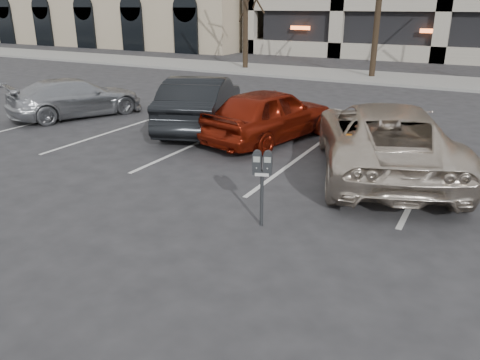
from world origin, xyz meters
TOP-DOWN VIEW (x-y plane):
  - ground at (0.00, 0.00)m, footprint 140.00×140.00m
  - sidewalk at (0.00, 16.00)m, footprint 80.00×4.00m
  - stall_lines at (-1.40, 2.30)m, footprint 16.90×5.20m
  - parking_meter at (-0.62, -1.20)m, footprint 0.34×0.22m
  - suv_silver at (0.50, 2.38)m, footprint 4.30×5.98m
  - car_red at (-2.68, 3.53)m, footprint 2.54×4.40m
  - car_dark at (-4.94, 3.71)m, footprint 3.10×4.89m
  - car_silver at (-9.35, 3.17)m, footprint 3.23×4.52m

SIDE VIEW (x-z plane):
  - ground at x=0.00m, z-range 0.00..0.00m
  - stall_lines at x=-1.40m, z-range 0.00..0.01m
  - sidewalk at x=0.00m, z-range 0.00..0.12m
  - car_silver at x=-9.35m, z-range 0.00..1.22m
  - car_red at x=-2.68m, z-range 0.00..1.41m
  - suv_silver at x=0.50m, z-range 0.00..1.51m
  - car_dark at x=-4.94m, z-range 0.00..1.52m
  - parking_meter at x=-0.62m, z-range 0.33..1.58m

